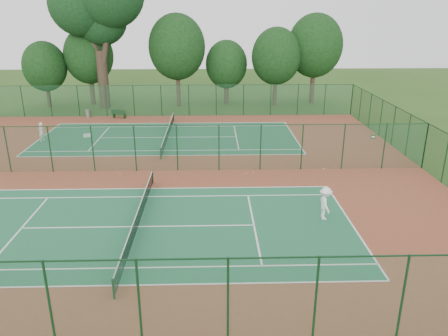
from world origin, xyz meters
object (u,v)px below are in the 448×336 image
Objects in this scene: trash_bin at (88,114)px; kit_bag at (88,135)px; big_tree at (97,3)px; player_far at (41,132)px; player_near at (325,203)px; bench at (119,114)px.

kit_bag is (2.05, -8.00, -0.30)m from trash_bin.
big_tree is at bearing 80.47° from trash_bin.
trash_bin is 0.05× the size of big_tree.
kit_bag is at bearing 132.45° from player_far.
player_near is 1.16× the size of bench.
trash_bin is 3.54m from bench.
player_near is at bearing -51.87° from trash_bin.
trash_bin reaches higher than kit_bag.
trash_bin is at bearing 36.37° from player_near.
kit_bag is 0.04× the size of big_tree.
kit_bag is (3.75, 1.30, -0.73)m from player_far.
bench reaches higher than trash_bin.
bench is 2.20× the size of kit_bag.
kit_bag is at bearing -75.65° from trash_bin.
player_far is at bearing -104.15° from bench.
player_far is at bearing -100.36° from trash_bin.
player_near reaches higher than player_far.
big_tree reaches higher than bench.
player_far reaches higher than trash_bin.
bench is (-16.67, 25.27, -0.47)m from player_near.
player_far is at bearing -100.06° from big_tree.
big_tree is (-2.61, 5.80, 11.50)m from bench.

